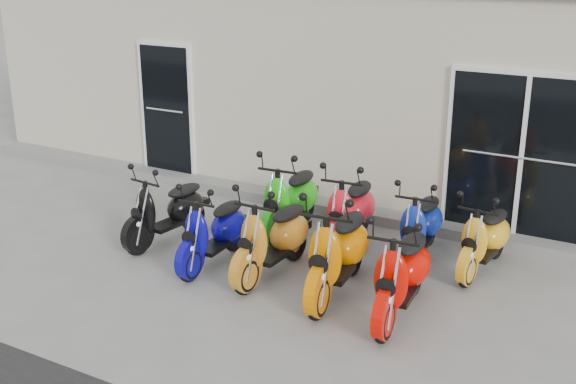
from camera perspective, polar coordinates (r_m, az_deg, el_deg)
name	(u,v)px	position (r m, az deg, el deg)	size (l,w,h in m)	color
ground	(265,261)	(9.19, -1.84, -5.49)	(80.00, 80.00, 0.00)	gray
building	(414,75)	(13.28, 9.89, 9.13)	(14.00, 6.00, 3.20)	beige
front_step	(334,208)	(10.81, 3.69, -1.25)	(14.00, 0.40, 0.15)	gray
door_left	(167,106)	(12.26, -9.56, 6.72)	(1.07, 0.08, 2.22)	black
door_right	(522,152)	(9.82, 18.04, 3.00)	(2.02, 0.08, 2.22)	black
scooter_front_black	(167,201)	(9.69, -9.58, -0.74)	(0.57, 1.57, 1.16)	black
scooter_front_blue	(213,222)	(8.92, -5.91, -2.36)	(0.57, 1.56, 1.15)	#0A078E
scooter_front_orange_a	(273,228)	(8.57, -1.21, -2.84)	(0.61, 1.68, 1.24)	orange
scooter_front_orange_b	(338,240)	(8.10, 4.00, -3.82)	(0.66, 1.82, 1.34)	orange
scooter_front_red	(403,262)	(7.73, 9.04, -5.51)	(0.62, 1.71, 1.27)	#E10A00
scooter_back_green	(290,191)	(9.77, 0.16, 0.10)	(0.63, 1.74, 1.29)	#1FC012
scooter_back_red	(351,202)	(9.41, 4.98, -0.81)	(0.62, 1.71, 1.26)	red
scooter_back_blue	(421,217)	(9.18, 10.49, -1.96)	(0.57, 1.56, 1.15)	#11289F
scooter_back_yellow	(486,229)	(9.01, 15.34, -2.87)	(0.55, 1.51, 1.11)	#F2AC1C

